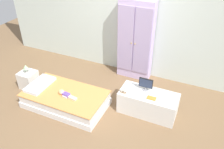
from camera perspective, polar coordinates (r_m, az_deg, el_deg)
name	(u,v)px	position (r m, az deg, el deg)	size (l,w,h in m)	color
ground_plane	(101,113)	(4.26, -2.70, -9.39)	(10.00, 10.00, 0.02)	brown
back_wall	(134,13)	(4.83, 5.54, 14.76)	(6.40, 0.05, 2.70)	silver
bed	(66,99)	(4.39, -11.39, -5.96)	(1.51, 0.84, 0.29)	white
pillow	(40,84)	(4.59, -17.34, -2.33)	(0.32, 0.60, 0.05)	silver
doll	(64,94)	(4.23, -11.65, -4.65)	(0.39, 0.14, 0.10)	#6B4CB2
nightstand	(29,80)	(5.04, -19.88, -1.21)	(0.32, 0.32, 0.36)	silver
table_lamp	(26,67)	(4.89, -20.53, 1.67)	(0.11, 0.11, 0.17)	#B7B2AD
wardrobe	(136,41)	(4.82, 5.85, 8.33)	(0.71, 0.29, 1.70)	silver
tv_stand	(148,103)	(4.17, 8.86, -6.98)	(1.01, 0.47, 0.41)	silver
tv_monitor	(146,84)	(4.04, 8.34, -2.26)	(0.25, 0.10, 0.24)	#99999E
rocking_horse_toy	(124,90)	(3.98, 2.90, -3.77)	(0.11, 0.04, 0.13)	#8E6642
book_orange	(152,98)	(3.94, 9.74, -5.78)	(0.15, 0.09, 0.02)	orange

